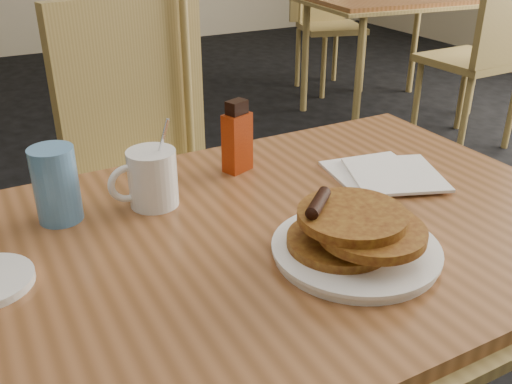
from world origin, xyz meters
TOP-DOWN VIEW (x-y plane):
  - main_table at (-0.04, -0.00)m, footprint 1.15×0.79m
  - neighbor_table at (2.03, 2.11)m, footprint 1.20×0.87m
  - chair_main_far at (-0.03, 0.72)m, footprint 0.56×0.57m
  - chair_neighbor_far at (2.01, 2.83)m, footprint 0.52×0.53m
  - chair_neighbor_near at (2.04, 1.36)m, footprint 0.47×0.47m
  - pancake_plate at (0.02, -0.14)m, footprint 0.26×0.26m
  - coffee_mug at (-0.19, 0.17)m, footprint 0.12×0.09m
  - syrup_bottle at (0.01, 0.23)m, footprint 0.06×0.05m
  - napkin_stack at (0.25, 0.06)m, footprint 0.23×0.24m
  - blue_tumbler at (-0.35, 0.19)m, footprint 0.09×0.09m

SIDE VIEW (x-z plane):
  - chair_neighbor_far at x=2.01m, z-range 0.09..1.02m
  - chair_neighbor_near at x=2.04m, z-range 0.10..1.09m
  - chair_main_far at x=-0.03m, z-range 0.10..1.13m
  - neighbor_table at x=2.03m, z-range 0.33..1.08m
  - main_table at x=-0.04m, z-range 0.33..1.08m
  - napkin_stack at x=0.25m, z-range 0.75..0.76m
  - pancake_plate at x=0.02m, z-range 0.73..0.83m
  - coffee_mug at x=-0.19m, z-range 0.72..0.88m
  - blue_tumbler at x=-0.35m, z-range 0.75..0.88m
  - syrup_bottle at x=0.01m, z-range 0.74..0.89m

